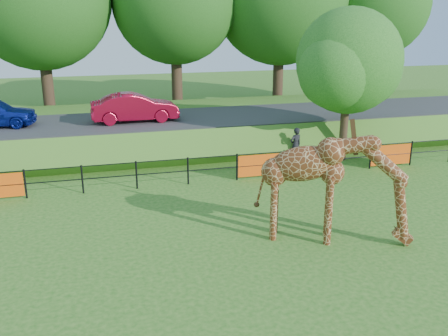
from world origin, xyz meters
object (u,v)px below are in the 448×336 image
Objects in this scene: giraffe at (335,188)px; car_red at (135,108)px; visitor at (296,145)px; tree_east at (350,65)px.

car_red is at bearing 136.30° from giraffe.
visitor is at bearing 99.96° from giraffe.
giraffe is 2.86× the size of visitor.
giraffe is 9.26m from tree_east.
tree_east is (4.42, 7.69, 2.65)m from giraffe.
giraffe reaches higher than car_red.
giraffe is 8.07m from visitor.
giraffe is at bearing 58.51° from visitor.
tree_east is (9.07, -4.09, 2.18)m from car_red.
visitor is (2.05, 7.76, -0.83)m from giraffe.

